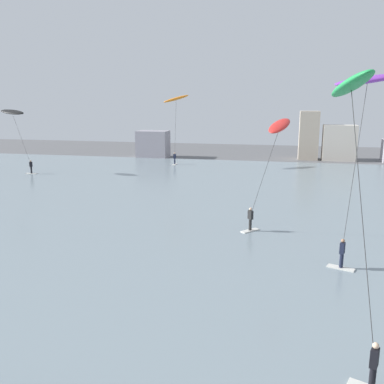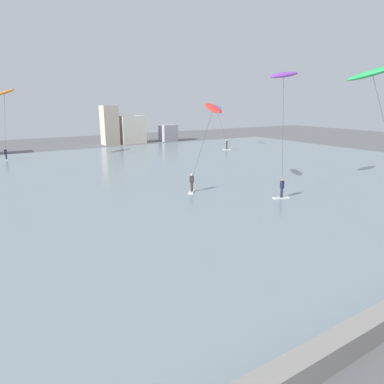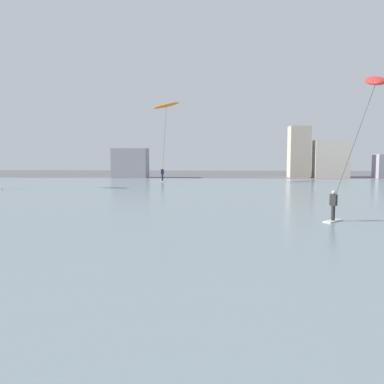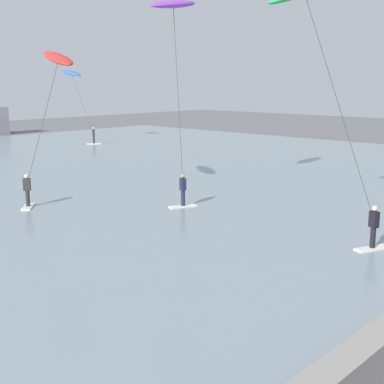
{
  "view_description": "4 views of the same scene",
  "coord_description": "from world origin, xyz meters",
  "px_view_note": "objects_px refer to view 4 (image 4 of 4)",
  "views": [
    {
      "loc": [
        5.68,
        -4.3,
        8.95
      ],
      "look_at": [
        0.97,
        17.71,
        3.97
      ],
      "focal_mm": 39.76,
      "sensor_mm": 36.0,
      "label": 1
    },
    {
      "loc": [
        -11.56,
        -0.79,
        7.83
      ],
      "look_at": [
        -0.57,
        16.71,
        2.29
      ],
      "focal_mm": 31.73,
      "sensor_mm": 36.0,
      "label": 2
    },
    {
      "loc": [
        -2.6,
        1.14,
        3.88
      ],
      "look_at": [
        -3.34,
        15.89,
        2.4
      ],
      "focal_mm": 39.6,
      "sensor_mm": 36.0,
      "label": 3
    },
    {
      "loc": [
        -10.19,
        -0.15,
        6.24
      ],
      "look_at": [
        2.32,
        11.34,
        2.78
      ],
      "focal_mm": 51.33,
      "sensor_mm": 36.0,
      "label": 4
    }
  ],
  "objects_px": {
    "kitesurfer_blue": "(75,83)",
    "kitesurfer_red": "(55,71)",
    "kitesurfer_purple": "(174,21)",
    "kitesurfer_green": "(313,17)"
  },
  "relations": [
    {
      "from": "kitesurfer_red",
      "to": "kitesurfer_green",
      "type": "height_order",
      "value": "kitesurfer_green"
    },
    {
      "from": "kitesurfer_red",
      "to": "kitesurfer_blue",
      "type": "bearing_deg",
      "value": 52.57
    },
    {
      "from": "kitesurfer_red",
      "to": "kitesurfer_purple",
      "type": "bearing_deg",
      "value": -40.24
    },
    {
      "from": "kitesurfer_blue",
      "to": "kitesurfer_red",
      "type": "height_order",
      "value": "kitesurfer_red"
    },
    {
      "from": "kitesurfer_purple",
      "to": "kitesurfer_green",
      "type": "xyz_separation_m",
      "value": [
        -1.79,
        -8.71,
        -0.59
      ]
    },
    {
      "from": "kitesurfer_blue",
      "to": "kitesurfer_red",
      "type": "relative_size",
      "value": 0.95
    },
    {
      "from": "kitesurfer_blue",
      "to": "kitesurfer_green",
      "type": "xyz_separation_m",
      "value": [
        -14.6,
        -34.97,
        2.45
      ]
    },
    {
      "from": "kitesurfer_blue",
      "to": "kitesurfer_green",
      "type": "distance_m",
      "value": 37.97
    },
    {
      "from": "kitesurfer_red",
      "to": "kitesurfer_green",
      "type": "xyz_separation_m",
      "value": [
        2.63,
        -12.45,
        1.8
      ]
    },
    {
      "from": "kitesurfer_red",
      "to": "kitesurfer_green",
      "type": "bearing_deg",
      "value": -78.07
    }
  ]
}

